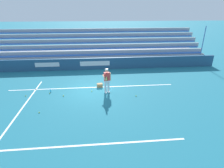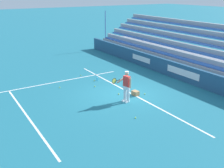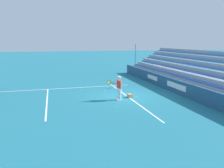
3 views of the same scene
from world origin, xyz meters
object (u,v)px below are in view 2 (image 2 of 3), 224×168
Objects in this scene: tennis_ball_toward_net at (119,94)px; tennis_ball_midcourt at (135,118)px; tennis_ball_stray_back at (95,86)px; tennis_ball_far_right at (145,94)px; tennis_ball_near_player at (60,87)px; tennis_player at (126,86)px; ball_box_cardboard at (135,93)px; tennis_ball_far_left at (81,75)px; water_bottle at (97,79)px; tennis_ball_on_baseline at (94,81)px.

tennis_ball_midcourt is at bearing 161.16° from tennis_ball_toward_net.
tennis_ball_midcourt is (-4.82, 0.45, 0.00)m from tennis_ball_stray_back.
tennis_ball_near_player is (3.68, 3.79, 0.00)m from tennis_ball_far_right.
tennis_player is 25.98× the size of tennis_ball_midcourt.
ball_box_cardboard is 5.08m from tennis_ball_far_left.
tennis_player is at bearing 115.41° from ball_box_cardboard.
ball_box_cardboard is at bearing -167.82° from tennis_ball_far_left.
tennis_player reaches higher than water_bottle.
ball_box_cardboard is 0.97m from tennis_ball_toward_net.
tennis_ball_toward_net is (1.06, -0.23, -0.86)m from tennis_player.
tennis_ball_stray_back is 1.00× the size of tennis_ball_midcourt.
tennis_ball_toward_net is at bearing 52.63° from ball_box_cardboard.
tennis_ball_stray_back is 1.95m from tennis_ball_toward_net.
ball_box_cardboard is 2.79m from tennis_ball_stray_back.
tennis_ball_stray_back and tennis_ball_toward_net have the same top height.
tennis_player is 1.77m from tennis_ball_far_right.
tennis_ball_toward_net and tennis_ball_near_player have the same top height.
tennis_ball_near_player is at bearing 45.80° from tennis_ball_far_right.
tennis_ball_midcourt is at bearing 174.54° from tennis_ball_far_left.
tennis_ball_toward_net is at bearing 58.25° from tennis_ball_far_right.
tennis_ball_midcourt and tennis_ball_toward_net have the same top height.
tennis_player reaches higher than tennis_ball_stray_back.
tennis_ball_stray_back is (2.93, 0.32, -0.86)m from tennis_player.
tennis_ball_on_baseline is 5.90m from tennis_ball_midcourt.
tennis_ball_near_player is at bearing 40.88° from tennis_ball_toward_net.
water_bottle is (3.44, 0.60, -0.02)m from ball_box_cardboard.
tennis_ball_far_right is 3.14m from tennis_ball_midcourt.
tennis_ball_stray_back and tennis_ball_far_right have the same top height.
tennis_ball_on_baseline is at bearing -170.45° from tennis_ball_far_left.
tennis_ball_on_baseline and tennis_ball_stray_back have the same top height.
tennis_ball_far_right is at bearing -121.75° from tennis_ball_toward_net.
tennis_player is 25.98× the size of tennis_ball_toward_net.
ball_box_cardboard is at bearing -166.70° from tennis_ball_on_baseline.
tennis_ball_on_baseline is 1.13m from tennis_ball_stray_back.
tennis_ball_toward_net is 1.00× the size of tennis_ball_near_player.
ball_box_cardboard reaches higher than tennis_ball_midcourt.
tennis_ball_far_left and tennis_ball_stray_back have the same top height.
tennis_ball_midcourt is at bearing 133.03° from tennis_ball_far_right.
tennis_ball_far_left is at bearing 17.13° from tennis_ball_far_right.
tennis_ball_far_left is at bearing 3.97° from tennis_ball_toward_net.
tennis_ball_far_right is at bearing -162.96° from water_bottle.
tennis_ball_stray_back and tennis_ball_midcourt have the same top height.
ball_box_cardboard is (0.47, -1.00, -0.76)m from tennis_player.
tennis_ball_near_player is at bearing 62.50° from tennis_ball_stray_back.
tennis_player is 5.51m from tennis_ball_far_left.
tennis_ball_far_right is (0.26, -1.52, -0.86)m from tennis_player.
tennis_ball_far_right is (-2.67, -1.84, 0.00)m from tennis_ball_stray_back.
tennis_ball_far_left is 4.39m from tennis_ball_toward_net.
tennis_ball_near_player is (1.01, 1.95, 0.00)m from tennis_ball_stray_back.
ball_box_cardboard is 0.58m from tennis_ball_far_right.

